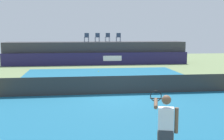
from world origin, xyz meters
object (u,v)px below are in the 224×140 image
at_px(spectator_chair_left, 97,37).
at_px(tennis_player, 165,129).
at_px(spectator_chair_right, 118,37).
at_px(tennis_ball, 99,71).
at_px(spectator_chair_far_left, 87,37).
at_px(spectator_chair_center, 108,37).

height_order(spectator_chair_left, tennis_player, spectator_chair_left).
relative_size(spectator_chair_right, tennis_player, 0.50).
bearing_deg(tennis_ball, spectator_chair_far_left, 96.07).
height_order(spectator_chair_far_left, spectator_chair_right, same).
bearing_deg(spectator_chair_far_left, spectator_chair_center, 14.59).
relative_size(spectator_chair_far_left, spectator_chair_left, 1.00).
xyz_separation_m(spectator_chair_far_left, spectator_chair_left, (1.09, 0.09, 0.00)).
distance_m(spectator_chair_far_left, tennis_ball, 6.85).
bearing_deg(tennis_player, tennis_ball, 90.49).
distance_m(spectator_chair_left, spectator_chair_center, 1.19).
bearing_deg(spectator_chair_far_left, tennis_player, -88.01).
relative_size(spectator_chair_far_left, spectator_chair_center, 1.00).
bearing_deg(spectator_chair_right, spectator_chair_left, -177.82).
bearing_deg(tennis_ball, spectator_chair_right, 68.18).
relative_size(spectator_chair_center, tennis_ball, 13.06).
height_order(spectator_chair_far_left, tennis_player, spectator_chair_far_left).
bearing_deg(spectator_chair_center, spectator_chair_right, -20.40).
bearing_deg(spectator_chair_far_left, tennis_ball, -83.93).
height_order(spectator_chair_far_left, tennis_ball, spectator_chair_far_left).
xyz_separation_m(tennis_player, tennis_ball, (-0.15, 17.20, -0.92)).
bearing_deg(tennis_player, spectator_chair_center, 86.74).
height_order(spectator_chair_right, tennis_ball, spectator_chair_right).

